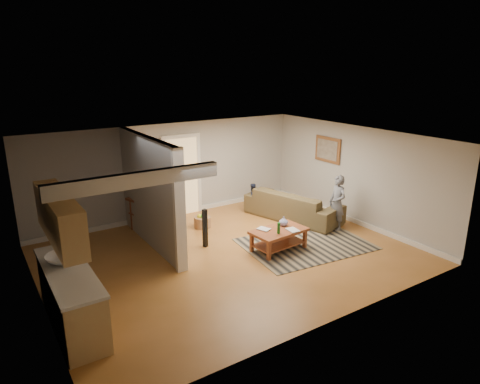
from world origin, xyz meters
name	(u,v)px	position (x,y,z in m)	size (l,w,h in m)	color
ground	(231,255)	(0.00, 0.00, 0.00)	(7.50, 7.50, 0.00)	#965E26
room_shell	(174,194)	(-1.07, 0.43, 1.46)	(7.54, 6.02, 2.52)	#ADAAA5
area_rug	(305,244)	(1.74, -0.45, 0.01)	(2.77, 2.03, 0.01)	black
sofa	(293,218)	(2.60, 1.03, 0.00)	(2.59, 1.01, 0.76)	#453822
coffee_table	(279,234)	(1.05, -0.34, 0.37)	(1.27, 0.81, 0.72)	brown
tv_console	(151,204)	(-0.93, 2.09, 0.75)	(0.86, 1.40, 1.13)	brown
speaker_left	(205,228)	(-0.24, 0.69, 0.44)	(0.09, 0.09, 0.89)	black
speaker_right	(155,216)	(-1.00, 1.73, 0.57)	(0.11, 0.11, 1.13)	black
toy_basket	(202,221)	(0.27, 1.77, 0.16)	(0.42, 0.42, 0.38)	#996A42
child	(336,229)	(3.00, -0.15, 0.00)	(0.50, 0.33, 1.38)	slate
toddler	(252,212)	(1.98, 2.05, 0.00)	(0.40, 0.31, 0.82)	#1E253E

